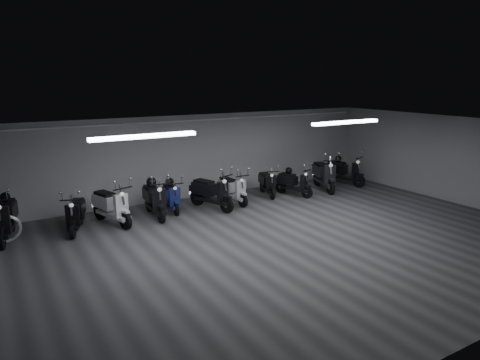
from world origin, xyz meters
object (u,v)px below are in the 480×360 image
scooter_1 (75,209)px  scooter_4 (171,192)px  scooter_2 (111,200)px  helmet_0 (338,159)px  scooter_3 (154,194)px  scooter_10 (344,167)px  scooter_0 (4,212)px  scooter_8 (294,179)px  scooter_6 (233,185)px  helmet_4 (169,182)px  helmet_1 (289,171)px  scooter_5 (211,187)px  scooter_9 (324,170)px  helmet_2 (151,182)px  helmet_3 (5,197)px  scooter_7 (267,179)px

scooter_1 → scooter_4: scooter_1 is taller
scooter_2 → helmet_0: 8.74m
scooter_3 → scooter_10: (7.55, 0.10, -0.00)m
scooter_0 → scooter_2: 2.61m
scooter_3 → scooter_8: scooter_3 is taller
scooter_0 → scooter_8: (8.82, -0.29, -0.14)m
scooter_6 → scooter_10: scooter_10 is taller
scooter_0 → helmet_4: 4.57m
scooter_8 → scooter_3: bearing=159.3°
scooter_6 → helmet_1: bearing=-5.3°
scooter_5 → scooter_6: bearing=-5.3°
scooter_1 → scooter_5: size_ratio=0.89×
helmet_0 → helmet_1: helmet_0 is taller
scooter_2 → scooter_8: scooter_2 is taller
scooter_2 → scooter_9: 7.64m
scooter_9 → scooter_10: (1.17, 0.21, -0.06)m
scooter_5 → helmet_4: size_ratio=7.39×
scooter_0 → helmet_1: 8.75m
scooter_1 → scooter_6: bearing=22.7°
helmet_2 → scooter_2: bearing=-167.2°
helmet_4 → helmet_3: bearing=-178.1°
scooter_3 → scooter_9: 6.39m
scooter_9 → scooter_10: scooter_9 is taller
scooter_10 → scooter_8: bearing=166.8°
scooter_8 → helmet_2: scooter_8 is taller
scooter_2 → helmet_4: size_ratio=7.39×
helmet_0 → scooter_7: bearing=-179.2°
scooter_1 → scooter_3: bearing=23.3°
scooter_8 → helmet_3: size_ratio=6.41×
scooter_2 → helmet_2: 1.34m
scooter_2 → scooter_6: size_ratio=1.13×
helmet_1 → helmet_3: (-8.69, 0.35, 0.19)m
scooter_2 → scooter_8: size_ratio=1.18×
scooter_8 → scooter_10: scooter_10 is taller
scooter_2 → scooter_10: size_ratio=1.02×
scooter_1 → scooter_7: scooter_1 is taller
scooter_2 → scooter_6: scooter_2 is taller
helmet_4 → scooter_4: bearing=-98.3°
helmet_1 → helmet_4: 4.23m
scooter_0 → scooter_1: bearing=4.8°
scooter_1 → scooter_10: (9.77, 0.21, 0.06)m
scooter_4 → scooter_6: bearing=1.5°
helmet_0 → scooter_5: bearing=-175.1°
helmet_0 → helmet_2: size_ratio=0.85×
helmet_1 → helmet_3: bearing=177.7°
helmet_1 → helmet_3: helmet_3 is taller
scooter_5 → helmet_4: scooter_5 is taller
scooter_2 → scooter_6: bearing=-16.1°
scooter_3 → helmet_0: scooter_3 is taller
helmet_0 → helmet_3: size_ratio=0.99×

